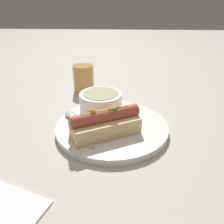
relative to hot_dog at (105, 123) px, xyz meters
The scene contains 7 objects.
ground_plane 0.06m from the hot_dog, 72.98° to the left, with size 4.00×4.00×0.00m, color #BCB7AD.
dinner_plate 0.06m from the hot_dog, 72.98° to the left, with size 0.27×0.27×0.02m.
hot_dog is the anchor object (origin of this frame).
soup_bowl 0.12m from the hot_dog, 100.43° to the left, with size 0.11×0.11×0.05m.
spoon 0.10m from the hot_dog, 147.68° to the left, with size 0.10×0.16×0.01m.
drinking_glass 0.31m from the hot_dog, 108.40° to the left, with size 0.07×0.07×0.09m.
napkin 0.24m from the hot_dog, 126.37° to the right, with size 0.15×0.11×0.01m.
Camera 1 is at (0.02, -0.46, 0.29)m, focal length 35.00 mm.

